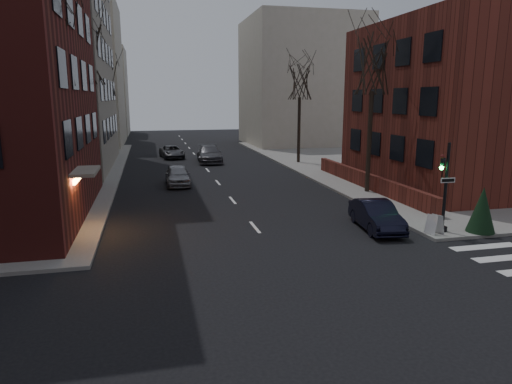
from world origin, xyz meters
TOP-DOWN VIEW (x-y plane):
  - ground at (0.00, 0.00)m, footprint 160.00×160.00m
  - sidewalk_far_right at (29.00, 30.00)m, footprint 44.00×44.00m
  - building_right_brick at (16.50, 19.00)m, footprint 12.00×14.00m
  - low_wall_right at (9.30, 19.00)m, footprint 0.35×16.00m
  - building_distant_la at (-15.00, 55.00)m, footprint 14.00×16.00m
  - building_distant_ra at (15.00, 50.00)m, footprint 14.00×14.00m
  - building_distant_lb at (-13.00, 72.00)m, footprint 10.00×12.00m
  - traffic_signal at (7.94, 8.99)m, footprint 0.76×0.44m
  - tree_left_a at (-8.80, 14.00)m, footprint 4.18×4.18m
  - tree_left_b at (-8.80, 26.00)m, footprint 4.40×4.40m
  - tree_left_c at (-8.80, 40.00)m, footprint 3.96×3.96m
  - tree_right_a at (8.80, 18.00)m, footprint 3.96×3.96m
  - tree_right_b at (8.80, 32.00)m, footprint 3.74×3.74m
  - streetlamp_near at (-8.20, 22.00)m, footprint 0.36×0.36m
  - streetlamp_far at (-8.20, 42.00)m, footprint 0.36×0.36m
  - parked_sedan at (5.43, 10.36)m, footprint 1.91×4.24m
  - car_lane_silver at (-2.89, 23.67)m, footprint 1.66×4.12m
  - car_lane_gray at (0.80, 34.82)m, footprint 2.48×5.55m
  - car_lane_far at (-2.53, 38.84)m, footprint 2.63×4.77m
  - sandwich_board at (7.39, 8.70)m, footprint 0.55×0.65m
  - evergreen_shrub at (9.59, 8.50)m, footprint 1.46×1.46m

SIDE VIEW (x-z plane):
  - ground at x=0.00m, z-range 0.00..0.00m
  - sidewalk_far_right at x=29.00m, z-range 0.00..0.15m
  - sandwich_board at x=7.39m, z-range 0.15..1.03m
  - car_lane_far at x=-2.53m, z-range 0.00..1.26m
  - low_wall_right at x=9.30m, z-range 0.15..1.15m
  - parked_sedan at x=5.43m, z-range 0.00..1.35m
  - car_lane_silver at x=-2.89m, z-range 0.00..1.40m
  - car_lane_gray at x=0.80m, z-range 0.00..1.58m
  - evergreen_shrub at x=9.59m, z-range 0.15..2.20m
  - traffic_signal at x=7.94m, z-range -0.09..3.91m
  - streetlamp_near at x=-8.20m, z-range 1.10..7.38m
  - streetlamp_far at x=-8.20m, z-range 1.10..7.38m
  - building_right_brick at x=16.50m, z-range 0.00..11.00m
  - building_distant_lb at x=-13.00m, z-range 0.00..14.00m
  - tree_right_b at x=8.80m, z-range 3.00..12.18m
  - building_distant_ra at x=15.00m, z-range 0.00..16.00m
  - tree_left_c at x=-8.80m, z-range 3.17..12.89m
  - tree_right_a at x=8.80m, z-range 3.17..12.89m
  - tree_left_a at x=-8.80m, z-range 3.34..13.60m
  - tree_left_b at x=-8.80m, z-range 3.51..14.31m
  - building_distant_la at x=-15.00m, z-range 0.00..18.00m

